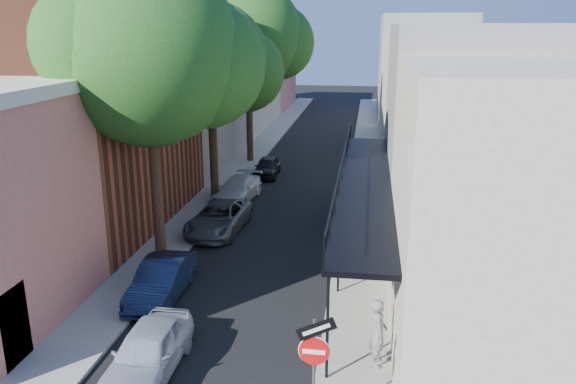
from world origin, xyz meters
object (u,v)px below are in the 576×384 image
(oak_far, at_px, (256,37))
(parked_car_d, at_px, (238,189))
(oak_near, at_px, (162,56))
(oak_mid, at_px, (219,65))
(parked_car_c, at_px, (219,218))
(pedestrian, at_px, (378,333))
(parked_car_e, at_px, (267,167))
(parked_car_b, at_px, (162,280))
(parked_car_a, at_px, (148,351))
(sign_post, at_px, (314,356))

(oak_far, height_order, parked_car_d, oak_far)
(oak_near, bearing_deg, parked_car_d, 84.47)
(oak_mid, xyz_separation_m, parked_car_c, (1.06, -4.76, -6.42))
(oak_near, xyz_separation_m, pedestrian, (7.97, -6.48, -6.80))
(parked_car_c, xyz_separation_m, parked_car_d, (-0.24, 4.71, -0.03))
(parked_car_c, bearing_deg, oak_near, -103.72)
(pedestrian, bearing_deg, parked_car_e, 15.68)
(oak_near, xyz_separation_m, parked_car_b, (0.77, -3.36, -7.22))
(oak_mid, distance_m, parked_car_e, 8.42)
(parked_car_a, height_order, parked_car_d, parked_car_a)
(oak_far, bearing_deg, pedestrian, -71.29)
(parked_car_e, bearing_deg, oak_mid, -106.37)
(oak_far, height_order, parked_car_a, oak_far)
(sign_post, height_order, oak_far, oak_far)
(oak_mid, height_order, pedestrian, oak_mid)
(parked_car_b, xyz_separation_m, pedestrian, (7.20, -3.12, 0.43))
(parked_car_a, distance_m, parked_car_b, 4.40)
(parked_car_b, bearing_deg, parked_car_d, 88.98)
(parked_car_b, xyz_separation_m, parked_car_c, (0.24, 6.57, -0.01))
(oak_mid, distance_m, parked_car_d, 6.50)
(parked_car_a, height_order, parked_car_e, parked_car_a)
(sign_post, xyz_separation_m, oak_far, (-6.51, 26.30, 6.22))
(oak_mid, height_order, parked_car_b, oak_mid)
(parked_car_c, bearing_deg, pedestrian, -50.59)
(parked_car_a, bearing_deg, parked_car_e, 91.45)
(oak_far, bearing_deg, parked_car_a, -85.46)
(sign_post, relative_size, parked_car_e, 0.87)
(oak_near, bearing_deg, parked_car_c, 72.57)
(oak_far, relative_size, parked_car_c, 2.58)
(parked_car_c, bearing_deg, parked_car_a, -81.22)
(oak_far, xyz_separation_m, parked_car_d, (0.75, -9.08, -7.65))
(parked_car_e, bearing_deg, oak_near, -96.87)
(parked_car_b, distance_m, parked_car_d, 11.28)
(oak_far, bearing_deg, oak_near, -90.04)
(parked_car_d, height_order, pedestrian, pedestrian)
(sign_post, bearing_deg, parked_car_e, 102.89)
(oak_far, xyz_separation_m, parked_car_e, (1.38, -3.85, -7.67))
(sign_post, relative_size, oak_mid, 0.29)
(oak_mid, xyz_separation_m, oak_far, (0.06, 9.04, 1.20))
(sign_post, height_order, oak_mid, oak_mid)
(oak_near, bearing_deg, pedestrian, -39.11)
(oak_mid, bearing_deg, sign_post, -69.14)
(oak_mid, xyz_separation_m, parked_car_e, (1.44, 5.19, -6.47))
(pedestrian, bearing_deg, parked_car_a, 97.73)
(parked_car_e, distance_m, pedestrian, 20.71)
(parked_car_d, bearing_deg, oak_far, 101.52)
(parked_car_a, bearing_deg, sign_post, -20.51)
(parked_car_e, bearing_deg, oak_far, 108.86)
(parked_car_e, bearing_deg, parked_car_a, -89.24)
(parked_car_a, xyz_separation_m, parked_car_c, (-0.96, 10.80, -0.02))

